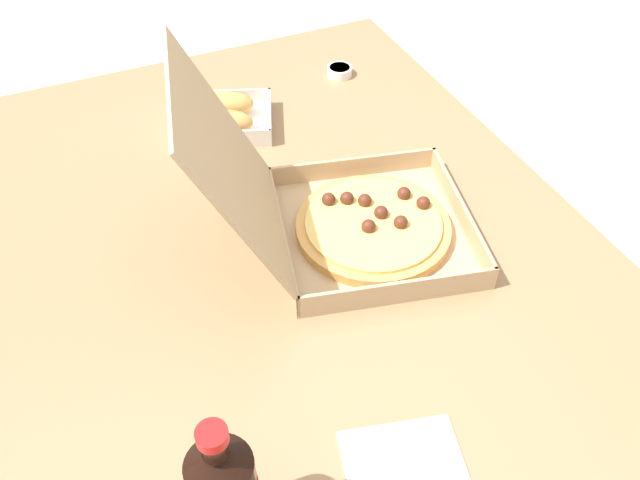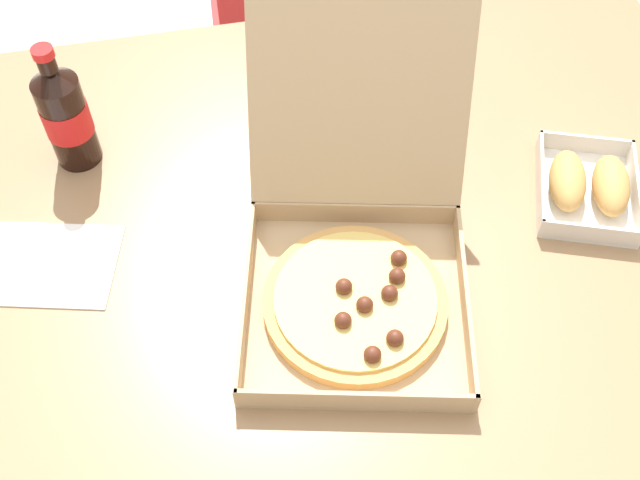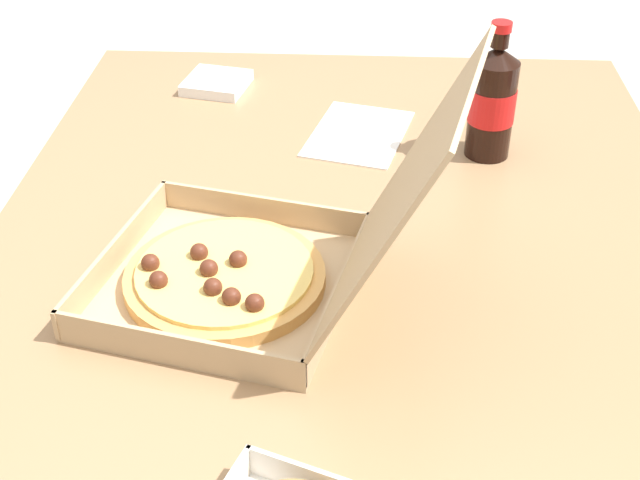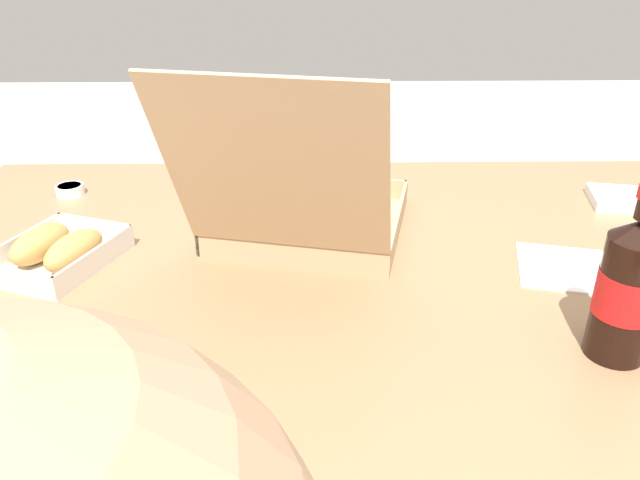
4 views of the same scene
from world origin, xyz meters
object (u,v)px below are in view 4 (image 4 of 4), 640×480
(napkin_pile, at_px, (620,199))
(cola_bottle, at_px, (628,288))
(pizza_box_open, at_px, (306,213))
(dipping_sauce_cup, at_px, (70,189))
(paper_menu, at_px, (588,270))
(bread_side_box, at_px, (58,250))

(napkin_pile, bearing_deg, cola_bottle, 64.51)
(pizza_box_open, height_order, dipping_sauce_cup, pizza_box_open)
(napkin_pile, bearing_deg, dipping_sauce_cup, -3.45)
(pizza_box_open, bearing_deg, napkin_pile, -166.87)
(cola_bottle, height_order, paper_menu, cola_bottle)
(bread_side_box, relative_size, napkin_pile, 2.09)
(bread_side_box, bearing_deg, napkin_pile, -167.01)
(paper_menu, bearing_deg, dipping_sauce_cup, -5.85)
(dipping_sauce_cup, bearing_deg, cola_bottle, 147.80)
(bread_side_box, bearing_deg, cola_bottle, 162.43)
(cola_bottle, height_order, dipping_sauce_cup, cola_bottle)
(bread_side_box, height_order, paper_menu, bread_side_box)
(bread_side_box, distance_m, napkin_pile, 1.03)
(pizza_box_open, relative_size, napkin_pile, 4.63)
(pizza_box_open, xyz_separation_m, dipping_sauce_cup, (0.48, -0.21, -0.04))
(pizza_box_open, distance_m, dipping_sauce_cup, 0.52)
(paper_menu, height_order, dipping_sauce_cup, dipping_sauce_cup)
(paper_menu, xyz_separation_m, napkin_pile, (-0.17, -0.27, 0.01))
(paper_menu, bearing_deg, bread_side_box, 11.61)
(paper_menu, bearing_deg, cola_bottle, 89.29)
(paper_menu, bearing_deg, napkin_pile, -108.53)
(napkin_pile, bearing_deg, pizza_box_open, 13.13)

